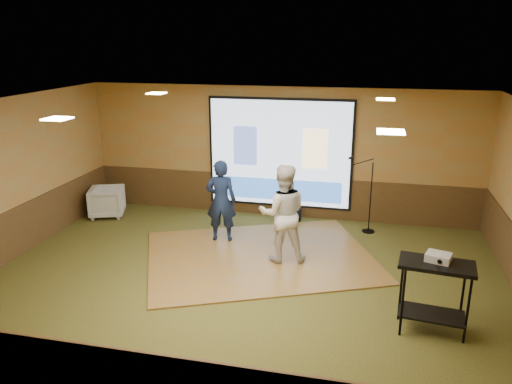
% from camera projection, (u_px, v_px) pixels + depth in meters
% --- Properties ---
extents(ground, '(9.00, 9.00, 0.00)m').
position_uv_depth(ground, '(243.00, 282.00, 8.59)').
color(ground, '#303C1B').
rests_on(ground, ground).
extents(room_shell, '(9.04, 7.04, 3.02)m').
position_uv_depth(room_shell, '(242.00, 164.00, 7.97)').
color(room_shell, '#AA8546').
rests_on(room_shell, ground).
extents(wainscot_back, '(9.00, 0.04, 0.95)m').
position_uv_depth(wainscot_back, '(279.00, 196.00, 11.69)').
color(wainscot_back, '#443416').
rests_on(wainscot_back, ground).
extents(wainscot_left, '(0.04, 7.00, 0.95)m').
position_uv_depth(wainscot_left, '(13.00, 234.00, 9.40)').
color(wainscot_left, '#443416').
rests_on(wainscot_left, ground).
extents(projector_screen, '(3.32, 0.06, 2.52)m').
position_uv_depth(projector_screen, '(280.00, 155.00, 11.35)').
color(projector_screen, black).
rests_on(projector_screen, room_shell).
extents(downlight_nw, '(0.32, 0.32, 0.02)m').
position_uv_depth(downlight_nw, '(156.00, 93.00, 9.85)').
color(downlight_nw, beige).
rests_on(downlight_nw, room_shell).
extents(downlight_ne, '(0.32, 0.32, 0.02)m').
position_uv_depth(downlight_ne, '(385.00, 99.00, 8.92)').
color(downlight_ne, beige).
rests_on(downlight_ne, room_shell).
extents(downlight_sw, '(0.32, 0.32, 0.02)m').
position_uv_depth(downlight_sw, '(57.00, 119.00, 6.78)').
color(downlight_sw, beige).
rests_on(downlight_sw, room_shell).
extents(downlight_se, '(0.32, 0.32, 0.02)m').
position_uv_depth(downlight_se, '(391.00, 132.00, 5.84)').
color(downlight_se, beige).
rests_on(downlight_se, room_shell).
extents(dance_floor, '(5.13, 4.62, 0.03)m').
position_uv_depth(dance_floor, '(260.00, 256.00, 9.55)').
color(dance_floor, olive).
rests_on(dance_floor, ground).
extents(player_left, '(0.67, 0.49, 1.68)m').
position_uv_depth(player_left, '(221.00, 201.00, 10.07)').
color(player_left, '#162345').
rests_on(player_left, dance_floor).
extents(player_right, '(1.04, 0.90, 1.84)m').
position_uv_depth(player_right, '(283.00, 213.00, 9.11)').
color(player_right, silver).
rests_on(player_right, dance_floor).
extents(av_table, '(1.01, 0.53, 1.06)m').
position_uv_depth(av_table, '(435.00, 283.00, 6.94)').
color(av_table, black).
rests_on(av_table, ground).
extents(projector, '(0.39, 0.36, 0.11)m').
position_uv_depth(projector, '(438.00, 257.00, 6.90)').
color(projector, silver).
rests_on(projector, av_table).
extents(mic_stand, '(0.65, 0.27, 1.66)m').
position_uv_depth(mic_stand, '(367.00, 210.00, 10.67)').
color(mic_stand, black).
rests_on(mic_stand, ground).
extents(banquet_chair, '(0.97, 0.96, 0.70)m').
position_uv_depth(banquet_chair, '(107.00, 202.00, 11.66)').
color(banquet_chair, gray).
rests_on(banquet_chair, ground).
extents(duffel_bag, '(0.54, 0.42, 0.30)m').
position_uv_depth(duffel_bag, '(289.00, 215.00, 11.38)').
color(duffel_bag, black).
rests_on(duffel_bag, ground).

